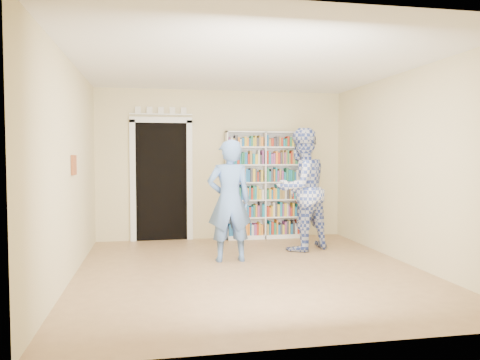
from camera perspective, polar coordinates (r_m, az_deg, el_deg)
The scene contains 11 objects.
floor at distance 6.29m, azimuth 1.26°, elevation -10.99°, with size 5.00×5.00×0.00m, color #906A46.
ceiling at distance 6.21m, azimuth 1.29°, elevation 13.96°, with size 5.00×5.00×0.00m, color white.
wall_back at distance 8.56m, azimuth -2.18°, elevation 1.87°, with size 4.50×4.50×0.00m, color beige.
wall_left at distance 6.05m, azimuth -20.06°, elevation 1.22°, with size 5.00×5.00×0.00m, color beige.
wall_right at distance 6.92m, azimuth 19.82°, elevation 1.42°, with size 5.00×5.00×0.00m, color beige.
bookshelf at distance 8.57m, azimuth 2.96°, elevation -0.56°, with size 1.42×0.27×1.95m.
doorway at distance 8.45m, azimuth -9.55°, elevation 0.66°, with size 1.10×0.08×2.43m.
wall_art at distance 6.25m, azimuth -19.59°, elevation 1.74°, with size 0.03×0.25×0.25m, color maroon.
man_blue at distance 6.69m, azimuth -1.31°, elevation -2.55°, with size 0.64×0.42×1.74m, color #5479BB.
man_plaid at distance 7.55m, azimuth 7.46°, elevation -1.13°, with size 0.95×0.74×1.96m, color #33489C.
paper_sheet at distance 7.42m, azimuth 8.68°, elevation -1.18°, with size 0.21×0.01×0.29m, color white.
Camera 1 is at (-1.26, -5.97, 1.52)m, focal length 35.00 mm.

